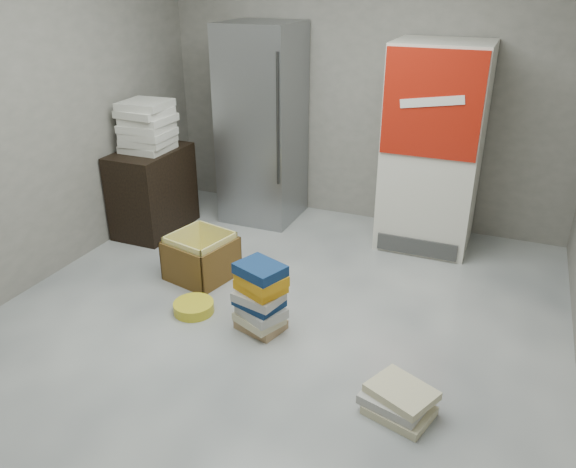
% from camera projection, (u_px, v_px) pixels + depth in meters
% --- Properties ---
extents(ground, '(5.00, 5.00, 0.00)m').
position_uv_depth(ground, '(253.00, 349.00, 3.77)').
color(ground, silver).
rests_on(ground, ground).
extents(room_shell, '(4.04, 5.04, 2.82)m').
position_uv_depth(room_shell, '(244.00, 74.00, 3.01)').
color(room_shell, gray).
rests_on(room_shell, ground).
extents(steel_fridge, '(0.70, 0.72, 1.90)m').
position_uv_depth(steel_fridge, '(263.00, 125.00, 5.47)').
color(steel_fridge, '#9B9EA3').
rests_on(steel_fridge, ground).
extents(coke_cooler, '(0.80, 0.73, 1.80)m').
position_uv_depth(coke_cooler, '(433.00, 148.00, 4.91)').
color(coke_cooler, silver).
rests_on(coke_cooler, ground).
extents(wood_shelf, '(0.50, 0.80, 0.80)m').
position_uv_depth(wood_shelf, '(153.00, 191.00, 5.38)').
color(wood_shelf, black).
rests_on(wood_shelf, ground).
extents(supply_box_stack, '(0.44, 0.44, 0.45)m').
position_uv_depth(supply_box_stack, '(147.00, 126.00, 5.11)').
color(supply_box_stack, silver).
rests_on(supply_box_stack, wood_shelf).
extents(phonebook_stack_main, '(0.41, 0.37, 0.53)m').
position_uv_depth(phonebook_stack_main, '(260.00, 298.00, 3.86)').
color(phonebook_stack_main, '#A5835A').
rests_on(phonebook_stack_main, ground).
extents(phonebook_stack_side, '(0.46, 0.41, 0.16)m').
position_uv_depth(phonebook_stack_side, '(399.00, 401.00, 3.19)').
color(phonebook_stack_side, beige).
rests_on(phonebook_stack_side, ground).
extents(cardboard_box, '(0.56, 0.56, 0.38)m').
position_uv_depth(cardboard_box, '(201.00, 259.00, 4.61)').
color(cardboard_box, yellow).
rests_on(cardboard_box, ground).
extents(bucket_lid, '(0.37, 0.37, 0.08)m').
position_uv_depth(bucket_lid, '(194.00, 307.00, 4.16)').
color(bucket_lid, gold).
rests_on(bucket_lid, ground).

